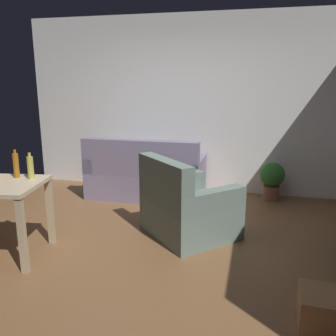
{
  "coord_description": "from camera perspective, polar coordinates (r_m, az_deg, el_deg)",
  "views": [
    {
      "loc": [
        1.06,
        -3.38,
        1.74
      ],
      "look_at": [
        0.1,
        0.5,
        0.75
      ],
      "focal_mm": 38.41,
      "sensor_mm": 36.0,
      "label": 1
    }
  ],
  "objects": [
    {
      "name": "ground_plane",
      "position": [
        3.95,
        -3.22,
        -12.4
      ],
      "size": [
        5.2,
        4.4,
        0.02
      ],
      "primitive_type": "cube",
      "color": "brown"
    },
    {
      "name": "armchair",
      "position": [
        4.09,
        2.9,
        -6.42
      ],
      "size": [
        1.23,
        1.23,
        0.92
      ],
      "rotation": [
        0.0,
        0.0,
        2.35
      ],
      "color": "slate",
      "rests_on": "ground_plane"
    },
    {
      "name": "bottle_amber",
      "position": [
        3.97,
        -22.98,
        0.42
      ],
      "size": [
        0.06,
        0.06,
        0.29
      ],
      "color": "#9E6019",
      "rests_on": "desk"
    },
    {
      "name": "storage_box",
      "position": [
        2.92,
        24.94,
        -20.44
      ],
      "size": [
        0.5,
        0.37,
        0.3
      ],
      "primitive_type": "cube",
      "rotation": [
        0.0,
        0.0,
        -0.06
      ],
      "color": "olive",
      "rests_on": "ground_plane"
    },
    {
      "name": "wall_rear",
      "position": [
        5.7,
        3.16,
        9.94
      ],
      "size": [
        5.2,
        0.1,
        2.7
      ],
      "primitive_type": "cube",
      "color": "white",
      "rests_on": "ground_plane"
    },
    {
      "name": "potted_plant",
      "position": [
        5.48,
        16.18,
        -1.59
      ],
      "size": [
        0.36,
        0.36,
        0.57
      ],
      "color": "brown",
      "rests_on": "ground_plane"
    },
    {
      "name": "couch",
      "position": [
        5.41,
        -3.59,
        -1.5
      ],
      "size": [
        1.7,
        0.84,
        0.92
      ],
      "rotation": [
        0.0,
        0.0,
        3.14
      ],
      "color": "gray",
      "rests_on": "ground_plane"
    },
    {
      "name": "bottle_squat",
      "position": [
        3.87,
        -21.0,
        0.1
      ],
      "size": [
        0.06,
        0.06,
        0.27
      ],
      "color": "#BCB24C",
      "rests_on": "desk"
    }
  ]
}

